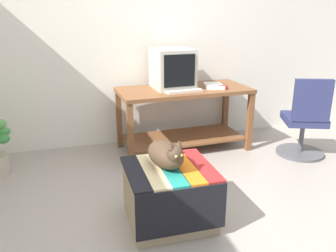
{
  "coord_description": "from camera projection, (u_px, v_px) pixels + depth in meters",
  "views": [
    {
      "loc": [
        -0.79,
        -2.07,
        1.56
      ],
      "look_at": [
        0.05,
        0.85,
        0.55
      ],
      "focal_mm": 37.67,
      "sensor_mm": 36.0,
      "label": 1
    }
  ],
  "objects": [
    {
      "name": "back_wall",
      "position": [
        135.0,
        33.0,
        4.04
      ],
      "size": [
        8.0,
        0.1,
        2.6
      ],
      "primitive_type": "cube",
      "color": "silver",
      "rests_on": "ground_plane"
    },
    {
      "name": "desk",
      "position": [
        184.0,
        108.0,
        4.0
      ],
      "size": [
        1.5,
        0.74,
        0.72
      ],
      "rotation": [
        0.0,
        0.0,
        0.05
      ],
      "color": "brown",
      "rests_on": "ground_plane"
    },
    {
      "name": "office_chair",
      "position": [
        305.0,
        123.0,
        3.82
      ],
      "size": [
        0.54,
        0.54,
        0.89
      ],
      "rotation": [
        0.0,
        0.0,
        2.79
      ],
      "color": "#4C4C51",
      "rests_on": "ground_plane"
    },
    {
      "name": "cat",
      "position": [
        167.0,
        154.0,
        2.58
      ],
      "size": [
        0.35,
        0.43,
        0.25
      ],
      "rotation": [
        0.0,
        0.0,
        0.22
      ],
      "color": "#473323",
      "rests_on": "ottoman_with_blanket"
    },
    {
      "name": "ground_plane",
      "position": [
        193.0,
        233.0,
        2.58
      ],
      "size": [
        14.0,
        14.0,
        0.0
      ],
      "primitive_type": "plane",
      "color": "#9E9389"
    },
    {
      "name": "book",
      "position": [
        214.0,
        86.0,
        3.99
      ],
      "size": [
        0.25,
        0.32,
        0.03
      ],
      "primitive_type": "cube",
      "rotation": [
        0.0,
        0.0,
        -0.19
      ],
      "color": "white",
      "rests_on": "desk"
    },
    {
      "name": "keyboard",
      "position": [
        183.0,
        91.0,
        3.77
      ],
      "size": [
        0.41,
        0.19,
        0.02
      ],
      "primitive_type": "cube",
      "rotation": [
        0.0,
        0.0,
        0.11
      ],
      "color": "beige",
      "rests_on": "desk"
    },
    {
      "name": "stapler",
      "position": [
        223.0,
        87.0,
        3.91
      ],
      "size": [
        0.1,
        0.1,
        0.04
      ],
      "primitive_type": "cube",
      "rotation": [
        0.0,
        0.0,
        0.81
      ],
      "color": "#A31E1E",
      "rests_on": "desk"
    },
    {
      "name": "tv_monitor",
      "position": [
        173.0,
        69.0,
        3.89
      ],
      "size": [
        0.44,
        0.47,
        0.44
      ],
      "rotation": [
        0.0,
        0.0,
        0.05
      ],
      "color": "#BCB7A8",
      "rests_on": "desk"
    },
    {
      "name": "ottoman_with_blanket",
      "position": [
        169.0,
        195.0,
        2.66
      ],
      "size": [
        0.64,
        0.62,
        0.45
      ],
      "color": "tan",
      "rests_on": "ground_plane"
    }
  ]
}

